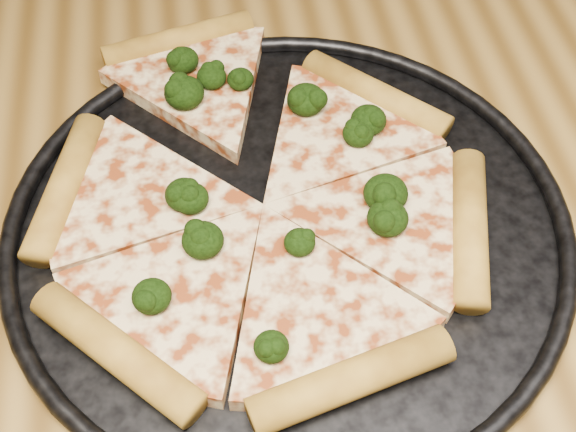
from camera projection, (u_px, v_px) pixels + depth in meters
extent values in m
cube|color=brown|center=(374.00, 378.00, 0.48)|extent=(1.20, 0.90, 0.04)
cylinder|color=black|center=(288.00, 228.00, 0.53)|extent=(0.37, 0.37, 0.01)
torus|color=black|center=(288.00, 221.00, 0.52)|extent=(0.39, 0.39, 0.01)
cylinder|color=#BA8A2E|center=(375.00, 95.00, 0.59)|extent=(0.10, 0.11, 0.02)
cylinder|color=#BA8A2E|center=(179.00, 41.00, 0.63)|extent=(0.13, 0.05, 0.02)
cylinder|color=#BA8A2E|center=(65.00, 187.00, 0.53)|extent=(0.06, 0.13, 0.02)
cylinder|color=#BA8A2E|center=(117.00, 352.00, 0.45)|extent=(0.10, 0.11, 0.02)
cylinder|color=#BA8A2E|center=(351.00, 379.00, 0.44)|extent=(0.13, 0.05, 0.02)
cylinder|color=#BA8A2E|center=(469.00, 227.00, 0.51)|extent=(0.06, 0.13, 0.02)
ellipsoid|color=black|center=(183.00, 60.00, 0.60)|extent=(0.03, 0.03, 0.02)
ellipsoid|color=black|center=(152.00, 296.00, 0.46)|extent=(0.02, 0.02, 0.02)
ellipsoid|color=black|center=(388.00, 218.00, 0.50)|extent=(0.03, 0.03, 0.02)
ellipsoid|color=black|center=(184.00, 195.00, 0.51)|extent=(0.03, 0.03, 0.02)
ellipsoid|color=black|center=(240.00, 79.00, 0.59)|extent=(0.02, 0.02, 0.02)
ellipsoid|color=black|center=(184.00, 93.00, 0.57)|extent=(0.03, 0.03, 0.02)
ellipsoid|color=black|center=(271.00, 347.00, 0.44)|extent=(0.02, 0.02, 0.02)
ellipsoid|color=black|center=(191.00, 198.00, 0.51)|extent=(0.02, 0.02, 0.02)
ellipsoid|color=black|center=(386.00, 193.00, 0.51)|extent=(0.03, 0.03, 0.02)
ellipsoid|color=black|center=(203.00, 240.00, 0.49)|extent=(0.03, 0.03, 0.02)
ellipsoid|color=black|center=(300.00, 242.00, 0.49)|extent=(0.02, 0.02, 0.02)
ellipsoid|color=black|center=(368.00, 120.00, 0.56)|extent=(0.03, 0.03, 0.02)
ellipsoid|color=black|center=(358.00, 133.00, 0.55)|extent=(0.02, 0.02, 0.02)
ellipsoid|color=black|center=(211.00, 77.00, 0.59)|extent=(0.02, 0.02, 0.02)
ellipsoid|color=black|center=(306.00, 100.00, 0.57)|extent=(0.03, 0.03, 0.02)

